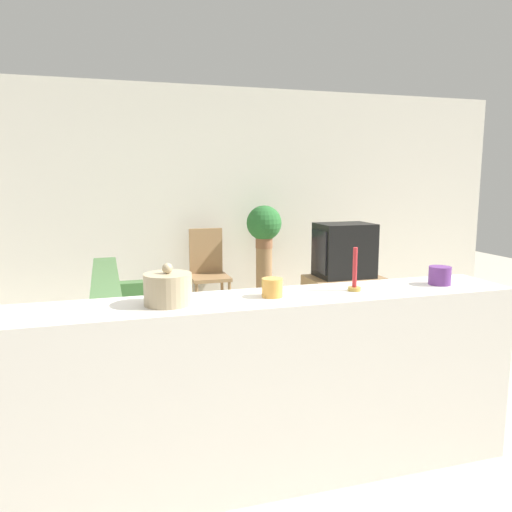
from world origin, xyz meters
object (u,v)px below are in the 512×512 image
wooden_chair (208,268)px  couch (147,341)px  potted_plant (264,224)px  decorative_bowl (168,289)px  television (344,250)px

wooden_chair → couch: bearing=-116.4°
couch → potted_plant: (1.56, 1.77, 0.74)m
couch → decorative_bowl: bearing=-90.2°
television → wooden_chair: bearing=146.4°
television → potted_plant: bearing=124.0°
television → decorative_bowl: (-2.18, -2.44, 0.25)m
wooden_chair → potted_plant: size_ratio=1.95×
couch → decorative_bowl: (-0.01, -1.58, 0.77)m
couch → television: television is taller
decorative_bowl → wooden_chair: bearing=75.4°
potted_plant → decorative_bowl: bearing=-115.1°
couch → wooden_chair: 1.95m
television → decorative_bowl: size_ratio=2.56×
couch → potted_plant: potted_plant is taller
television → potted_plant: size_ratio=1.15×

